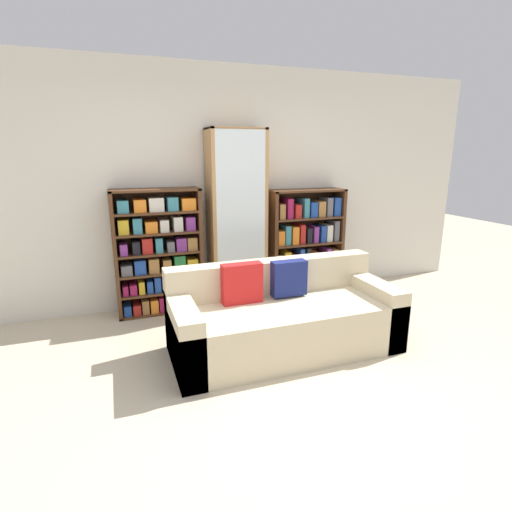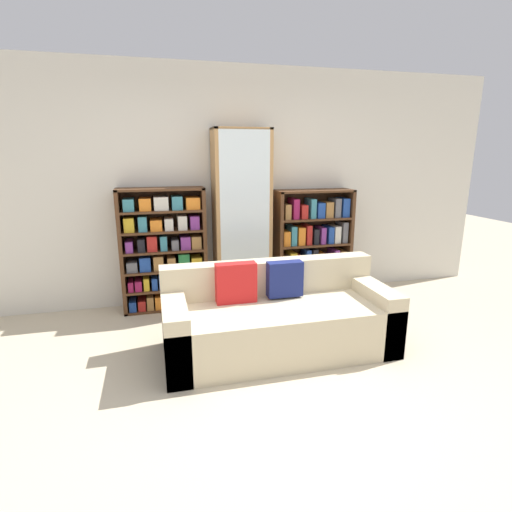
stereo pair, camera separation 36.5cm
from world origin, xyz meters
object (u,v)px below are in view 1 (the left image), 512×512
Objects in this scene: couch at (283,319)px; wine_bottle at (300,295)px; bookshelf_right at (305,245)px; bookshelf_left at (159,254)px; display_cabinet at (236,220)px.

couch reaches higher than wine_bottle.
wine_bottle is (-0.28, -0.46, -0.47)m from bookshelf_right.
display_cabinet reaches higher than bookshelf_left.
display_cabinet is 1.53× the size of bookshelf_right.
wine_bottle is (1.50, -0.46, -0.51)m from bookshelf_left.
couch is 5.36× the size of wine_bottle.
bookshelf_left is 0.95m from display_cabinet.
bookshelf_left is (-0.93, 1.29, 0.38)m from couch.
wine_bottle is at bearing 55.29° from couch.
bookshelf_right reaches higher than wine_bottle.
wine_bottle is at bearing -17.11° from bookshelf_left.
bookshelf_left is at bearing 178.98° from display_cabinet.
bookshelf_right is at bearing -0.00° from bookshelf_left.
display_cabinet is at bearing 91.75° from couch.
bookshelf_right is 3.50× the size of wine_bottle.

